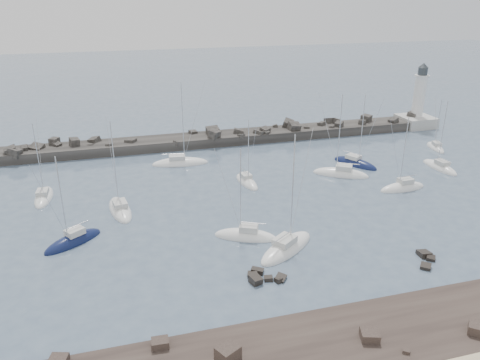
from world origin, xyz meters
name	(u,v)px	position (x,y,z in m)	size (l,w,h in m)	color
ground	(273,232)	(0.00, 0.00, 0.00)	(400.00, 400.00, 0.00)	#485A70
rock_shelf	(364,353)	(0.30, -22.00, 0.02)	(140.00, 12.02, 1.96)	#2D231F
rock_cluster_near	(262,277)	(-4.47, -9.33, 0.14)	(4.21, 3.61, 1.23)	black
rock_cluster_far	(426,259)	(14.53, -10.71, 0.06)	(3.09, 3.86, 1.18)	black
breakwater	(169,145)	(-7.88, 38.00, 0.33)	(115.00, 7.19, 4.97)	#2B2926
lighthouse	(417,113)	(47.00, 38.00, 3.09)	(7.00, 7.00, 14.60)	#AEAEA8
sailboat_1	(44,198)	(-28.81, 18.79, 0.13)	(2.79, 7.77, 12.12)	white
sailboat_2	(73,242)	(-24.04, 4.00, 0.15)	(7.52, 6.30, 12.21)	#0F1941
sailboat_3	(120,210)	(-18.24, 11.46, 0.14)	(3.91, 8.87, 13.56)	white
sailboat_4	(180,163)	(-7.37, 27.86, 0.13)	(10.09, 4.10, 15.36)	white
sailboat_5	(246,236)	(-3.67, -0.38, 0.16)	(8.06, 5.49, 12.53)	white
sailboat_6	(247,182)	(1.43, 16.45, 0.13)	(3.02, 7.25, 11.22)	white
sailboat_7	(286,248)	(0.12, -4.42, 0.15)	(9.45, 7.96, 15.02)	white
sailboat_8	(355,164)	(22.00, 19.40, 0.14)	(6.40, 8.67, 13.40)	#0F1941
sailboat_9	(402,188)	(23.67, 7.62, 0.15)	(7.76, 2.76, 12.33)	white
sailboat_10	(440,168)	(34.98, 13.74, 0.13)	(2.87, 7.97, 12.45)	white
sailboat_12	(435,148)	(41.20, 23.17, 0.13)	(3.43, 6.74, 10.34)	white
sailboat_13	(341,174)	(17.28, 15.50, 0.15)	(9.21, 7.20, 14.44)	white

